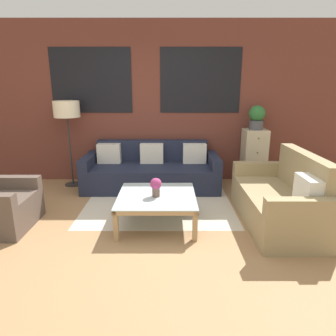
{
  "coord_description": "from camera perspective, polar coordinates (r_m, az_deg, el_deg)",
  "views": [
    {
      "loc": [
        0.39,
        -3.02,
        1.72
      ],
      "look_at": [
        0.38,
        1.21,
        0.55
      ],
      "focal_mm": 32.0,
      "sensor_mm": 36.0,
      "label": 1
    }
  ],
  "objects": [
    {
      "name": "wall_back_brick",
      "position": [
        5.48,
        -4.05,
        12.15
      ],
      "size": [
        8.4,
        0.09,
        2.8
      ],
      "color": "brown",
      "rests_on": "ground_plane"
    },
    {
      "name": "ground_plane",
      "position": [
        3.5,
        -6.45,
        -14.14
      ],
      "size": [
        16.0,
        16.0,
        0.0
      ],
      "primitive_type": "plane",
      "color": "#9E754C"
    },
    {
      "name": "drawer_cabinet",
      "position": [
        5.54,
        16.06,
        2.03
      ],
      "size": [
        0.39,
        0.42,
        0.98
      ],
      "color": "#C6B793",
      "rests_on": "ground_plane"
    },
    {
      "name": "rug",
      "position": [
        4.53,
        -1.75,
        -6.87
      ],
      "size": [
        2.17,
        1.72,
        0.0
      ],
      "color": "beige",
      "rests_on": "ground_plane"
    },
    {
      "name": "potted_plant",
      "position": [
        5.42,
        16.62,
        9.3
      ],
      "size": [
        0.28,
        0.28,
        0.41
      ],
      "color": "#47474C",
      "rests_on": "drawer_cabinet"
    },
    {
      "name": "settee_vintage",
      "position": [
        4.08,
        20.77,
        -5.85
      ],
      "size": [
        0.8,
        1.63,
        0.92
      ],
      "color": "#99845B",
      "rests_on": "ground_plane"
    },
    {
      "name": "floor_lamp",
      "position": [
        5.39,
        -18.64,
        10.06
      ],
      "size": [
        0.43,
        0.43,
        1.48
      ],
      "color": "#2D2D2D",
      "rests_on": "ground_plane"
    },
    {
      "name": "couch_dark",
      "position": [
        5.19,
        -3.07,
        -0.67
      ],
      "size": [
        2.28,
        0.88,
        0.78
      ],
      "color": "#1E2338",
      "rests_on": "ground_plane"
    },
    {
      "name": "flower_vase",
      "position": [
        3.7,
        -2.25,
        -3.43
      ],
      "size": [
        0.14,
        0.14,
        0.24
      ],
      "color": "brown",
      "rests_on": "coffee_table"
    },
    {
      "name": "coffee_table",
      "position": [
        3.81,
        -2.08,
        -5.89
      ],
      "size": [
        0.97,
        0.97,
        0.39
      ],
      "color": "silver",
      "rests_on": "ground_plane"
    }
  ]
}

